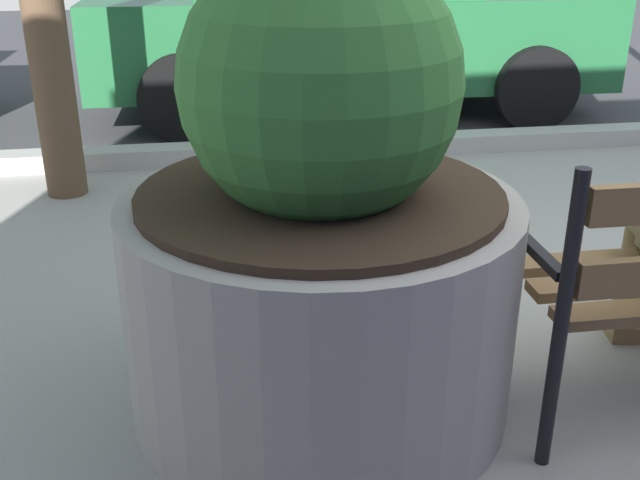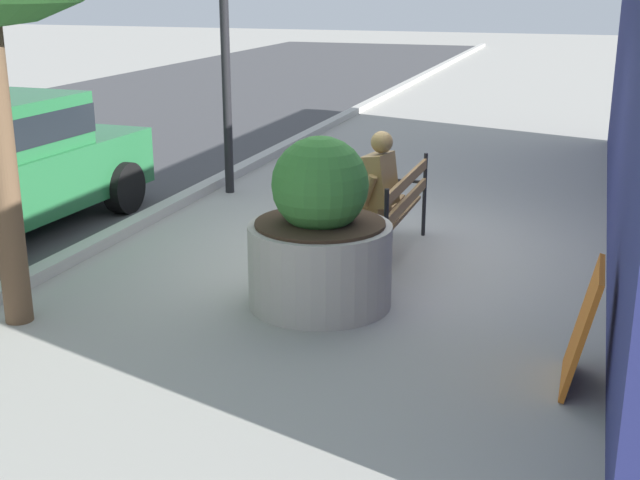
{
  "view_description": "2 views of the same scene",
  "coord_description": "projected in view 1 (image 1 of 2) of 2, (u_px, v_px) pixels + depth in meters",
  "views": [
    {
      "loc": [
        -1.97,
        -2.1,
        1.56
      ],
      "look_at": [
        -1.62,
        0.1,
        0.6
      ],
      "focal_mm": 42.71,
      "sensor_mm": 36.0,
      "label": 1
    },
    {
      "loc": [
        -8.31,
        -2.1,
        2.78
      ],
      "look_at": [
        -1.62,
        0.1,
        0.6
      ],
      "focal_mm": 47.17,
      "sensor_mm": 36.0,
      "label": 2
    }
  ],
  "objects": [
    {
      "name": "street_surface",
      "position": [
        354.0,
        46.0,
        9.6
      ],
      "size": [
        60.0,
        9.0,
        0.01
      ],
      "primitive_type": "cube",
      "color": "#424244",
      "rests_on": "ground"
    },
    {
      "name": "curb_stone",
      "position": [
        482.0,
        141.0,
        5.41
      ],
      "size": [
        60.0,
        0.2,
        0.12
      ],
      "primitive_type": "cube",
      "color": "#B2AFA8",
      "rests_on": "ground"
    },
    {
      "name": "concrete_planter",
      "position": [
        320.0,
        235.0,
        2.42
      ],
      "size": [
        1.27,
        1.27,
        1.52
      ],
      "color": "#A8A399",
      "rests_on": "ground"
    },
    {
      "name": "parked_car_green",
      "position": [
        340.0,
        7.0,
        6.24
      ],
      "size": [
        4.16,
        2.03,
        1.56
      ],
      "color": "#236638",
      "rests_on": "ground"
    }
  ]
}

